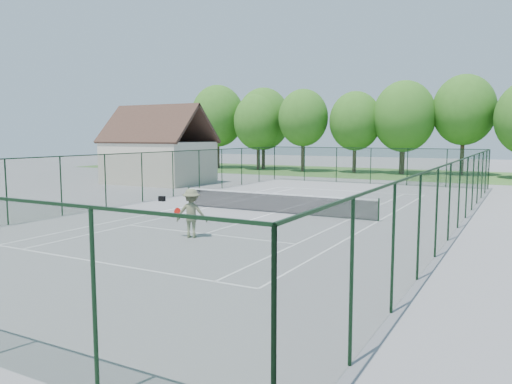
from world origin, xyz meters
TOP-DOWN VIEW (x-y plane):
  - ground at (0.00, 0.00)m, footprint 140.00×140.00m
  - grass_far at (0.00, 30.00)m, footprint 80.00×16.00m
  - court_lines at (0.00, 0.00)m, footprint 11.05×23.85m
  - tennis_net at (0.00, 0.00)m, footprint 11.08×0.08m
  - fence_enclosure at (0.00, 0.00)m, footprint 18.05×36.05m
  - utility_building at (-16.00, 10.00)m, footprint 8.60×6.27m
  - tree_line_far at (0.00, 30.00)m, footprint 39.40×6.40m
  - sports_bag_a at (-8.18, 0.82)m, footprint 0.41×0.27m
  - sports_bag_b at (-8.15, 3.47)m, footprint 0.35×0.27m
  - tennis_player at (-0.04, -7.26)m, footprint 2.16×1.13m

SIDE VIEW (x-z plane):
  - ground at x=0.00m, z-range 0.00..0.00m
  - court_lines at x=0.00m, z-range 0.00..0.01m
  - grass_far at x=0.00m, z-range 0.00..0.01m
  - sports_bag_b at x=-8.15m, z-range 0.00..0.24m
  - sports_bag_a at x=-8.18m, z-range 0.00..0.32m
  - tennis_net at x=0.00m, z-range 0.03..1.13m
  - tennis_player at x=-0.04m, z-range 0.00..1.95m
  - fence_enclosure at x=0.00m, z-range 0.05..3.07m
  - utility_building at x=-16.00m, z-range -0.20..6.44m
  - tree_line_far at x=0.00m, z-range 1.14..10.84m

